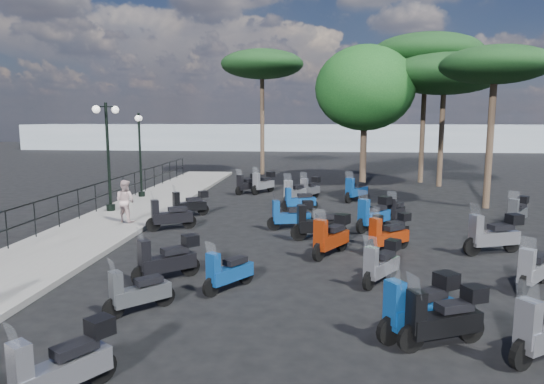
# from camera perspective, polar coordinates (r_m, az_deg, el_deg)

# --- Properties ---
(ground) EXTENTS (120.00, 120.00, 0.00)m
(ground) POSITION_cam_1_polar(r_m,az_deg,el_deg) (14.95, 2.04, -5.97)
(ground) COLOR black
(ground) RESTS_ON ground
(sidewalk) EXTENTS (3.00, 30.00, 0.15)m
(sidewalk) POSITION_cam_1_polar(r_m,az_deg,el_deg) (19.29, -17.07, -2.78)
(sidewalk) COLOR slate
(sidewalk) RESTS_ON ground
(railing) EXTENTS (0.04, 26.04, 1.10)m
(railing) POSITION_cam_1_polar(r_m,az_deg,el_deg) (19.51, -20.93, -0.40)
(railing) COLOR black
(railing) RESTS_ON sidewalk
(lamp_post_1) EXTENTS (0.66, 1.17, 4.23)m
(lamp_post_1) POSITION_cam_1_polar(r_m,az_deg,el_deg) (19.98, -18.74, 4.72)
(lamp_post_1) COLOR black
(lamp_post_1) RESTS_ON sidewalk
(lamp_post_2) EXTENTS (0.51, 1.11, 3.87)m
(lamp_post_2) POSITION_cam_1_polar(r_m,az_deg,el_deg) (23.29, -15.28, 4.87)
(lamp_post_2) COLOR black
(lamp_post_2) RESTS_ON sidewalk
(pedestrian_far) EXTENTS (0.87, 0.77, 1.50)m
(pedestrian_far) POSITION_cam_1_polar(r_m,az_deg,el_deg) (17.79, -16.88, -1.02)
(pedestrian_far) COLOR #C4A7A6
(pedestrian_far) RESTS_ON sidewalk
(scooter_1) EXTENTS (0.96, 1.29, 1.20)m
(scooter_1) POSITION_cam_1_polar(r_m,az_deg,el_deg) (10.86, -5.21, -9.40)
(scooter_1) COLOR black
(scooter_1) RESTS_ON ground
(scooter_2) EXTENTS (1.38, 1.23, 1.34)m
(scooter_2) POSITION_cam_1_polar(r_m,az_deg,el_deg) (11.68, -12.24, -7.80)
(scooter_2) COLOR black
(scooter_2) RESTS_ON ground
(scooter_3) EXTENTS (1.56, 0.97, 1.37)m
(scooter_3) POSITION_cam_1_polar(r_m,az_deg,el_deg) (16.81, -11.92, -2.84)
(scooter_3) COLOR black
(scooter_3) RESTS_ON ground
(scooter_4) EXTENTS (1.40, 1.05, 1.28)m
(scooter_4) POSITION_cam_1_polar(r_m,az_deg,el_deg) (18.97, -9.70, -1.45)
(scooter_4) COLOR black
(scooter_4) RESTS_ON ground
(scooter_5) EXTENTS (1.04, 1.42, 1.29)m
(scooter_5) POSITION_cam_1_polar(r_m,az_deg,el_deg) (24.40, -2.94, 0.91)
(scooter_5) COLOR black
(scooter_5) RESTS_ON ground
(scooter_6) EXTENTS (1.04, 1.45, 1.31)m
(scooter_6) POSITION_cam_1_polar(r_m,az_deg,el_deg) (7.43, -23.46, -18.33)
(scooter_6) COLOR black
(scooter_6) RESTS_ON ground
(scooter_7) EXTENTS (1.12, 1.11, 1.18)m
(scooter_7) POSITION_cam_1_polar(r_m,az_deg,el_deg) (9.98, -15.51, -11.38)
(scooter_7) COLOR black
(scooter_7) RESTS_ON ground
(scooter_8) EXTENTS (1.09, 1.60, 1.42)m
(scooter_8) POSITION_cam_1_polar(r_m,az_deg,el_deg) (13.53, 6.98, -5.26)
(scooter_8) COLOR black
(scooter_8) RESTS_ON ground
(scooter_9) EXTENTS (1.60, 0.71, 1.30)m
(scooter_9) POSITION_cam_1_polar(r_m,az_deg,el_deg) (16.56, 2.27, -2.78)
(scooter_9) COLOR black
(scooter_9) RESTS_ON ground
(scooter_10) EXTENTS (0.97, 1.66, 1.43)m
(scooter_10) POSITION_cam_1_polar(r_m,az_deg,el_deg) (21.46, 2.61, -0.13)
(scooter_10) COLOR black
(scooter_10) RESTS_ON ground
(scooter_11) EXTENTS (1.07, 1.56, 1.39)m
(scooter_11) POSITION_cam_1_polar(r_m,az_deg,el_deg) (24.53, -1.02, 1.04)
(scooter_11) COLOR black
(scooter_11) RESTS_ON ground
(scooter_12) EXTENTS (1.56, 0.87, 1.32)m
(scooter_12) POSITION_cam_1_polar(r_m,az_deg,el_deg) (8.75, 19.53, -13.88)
(scooter_12) COLOR black
(scooter_12) RESTS_ON ground
(scooter_13) EXTENTS (1.55, 1.13, 1.40)m
(scooter_13) POSITION_cam_1_polar(r_m,az_deg,el_deg) (8.99, 16.93, -12.90)
(scooter_13) COLOR black
(scooter_13) RESTS_ON ground
(scooter_14) EXTENTS (1.78, 0.73, 1.44)m
(scooter_14) POSITION_cam_1_polar(r_m,az_deg,el_deg) (15.20, 5.38, -3.82)
(scooter_14) COLOR black
(scooter_14) RESTS_ON ground
(scooter_15) EXTENTS (1.34, 0.94, 1.20)m
(scooter_15) POSITION_cam_1_polar(r_m,az_deg,el_deg) (15.13, 13.74, -4.28)
(scooter_15) COLOR black
(scooter_15) RESTS_ON ground
(scooter_16) EXTENTS (1.53, 0.72, 1.26)m
(scooter_16) POSITION_cam_1_polar(r_m,az_deg,el_deg) (19.84, 3.16, -1.03)
(scooter_16) COLOR black
(scooter_16) RESTS_ON ground
(scooter_17) EXTENTS (0.97, 1.55, 1.34)m
(scooter_17) POSITION_cam_1_polar(r_m,az_deg,el_deg) (22.72, 4.48, 0.36)
(scooter_17) COLOR black
(scooter_17) RESTS_ON ground
(scooter_19) EXTENTS (1.01, 1.36, 1.24)m
(scooter_19) POSITION_cam_1_polar(r_m,az_deg,el_deg) (11.51, 12.75, -8.27)
(scooter_19) COLOR black
(scooter_19) RESTS_ON ground
(scooter_20) EXTENTS (1.36, 1.12, 1.32)m
(scooter_20) POSITION_cam_1_polar(r_m,az_deg,el_deg) (14.18, 13.39, -5.10)
(scooter_20) COLOR black
(scooter_20) RESTS_ON ground
(scooter_21) EXTENTS (0.83, 1.44, 1.24)m
(scooter_21) POSITION_cam_1_polar(r_m,az_deg,el_deg) (18.17, 14.32, -2.22)
(scooter_21) COLOR black
(scooter_21) RESTS_ON ground
(scooter_22) EXTENTS (1.33, 1.49, 1.45)m
(scooter_22) POSITION_cam_1_polar(r_m,az_deg,el_deg) (16.80, 11.90, -2.61)
(scooter_22) COLOR black
(scooter_22) RESTS_ON ground
(scooter_23) EXTENTS (1.15, 1.56, 1.45)m
(scooter_23) POSITION_cam_1_polar(r_m,az_deg,el_deg) (22.45, 9.82, 0.16)
(scooter_23) COLOR black
(scooter_23) RESTS_ON ground
(scooter_25) EXTENTS (1.14, 1.29, 1.29)m
(scooter_25) POSITION_cam_1_polar(r_m,az_deg,el_deg) (12.32, 28.43, -8.08)
(scooter_25) COLOR black
(scooter_25) RESTS_ON ground
(scooter_26) EXTENTS (1.77, 0.91, 1.47)m
(scooter_26) POSITION_cam_1_polar(r_m,az_deg,el_deg) (14.92, 24.63, -4.61)
(scooter_26) COLOR black
(scooter_26) RESTS_ON ground
(scooter_27) EXTENTS (1.13, 1.43, 1.32)m
(scooter_27) POSITION_cam_1_polar(r_m,az_deg,el_deg) (19.15, 26.93, -2.13)
(scooter_27) COLOR black
(scooter_27) RESTS_ON ground
(broadleaf_tree) EXTENTS (5.44, 5.44, 7.71)m
(broadleaf_tree) POSITION_cam_1_polar(r_m,az_deg,el_deg) (27.45, 10.89, 11.88)
(broadleaf_tree) COLOR #38281E
(broadleaf_tree) RESTS_ON ground
(pine_0) EXTENTS (6.39, 6.39, 7.27)m
(pine_0) POSITION_cam_1_polar(r_m,az_deg,el_deg) (28.56, 19.64, 12.92)
(pine_0) COLOR #38281E
(pine_0) RESTS_ON ground
(pine_1) EXTENTS (6.37, 6.37, 8.57)m
(pine_1) POSITION_cam_1_polar(r_m,az_deg,el_deg) (30.17, 17.67, 15.23)
(pine_1) COLOR #38281E
(pine_1) RESTS_ON ground
(pine_2) EXTENTS (5.47, 5.47, 8.25)m
(pine_2) POSITION_cam_1_polar(r_m,az_deg,el_deg) (32.95, -1.17, 14.73)
(pine_2) COLOR #38281E
(pine_2) RESTS_ON ground
(pine_3) EXTENTS (4.43, 4.43, 6.70)m
(pine_3) POSITION_cam_1_polar(r_m,az_deg,el_deg) (22.31, 24.76, 13.31)
(pine_3) COLOR #38281E
(pine_3) RESTS_ON ground
(distant_hills) EXTENTS (70.00, 8.00, 3.00)m
(distant_hills) POSITION_cam_1_polar(r_m,az_deg,el_deg) (59.49, 4.69, 6.45)
(distant_hills) COLOR gray
(distant_hills) RESTS_ON ground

